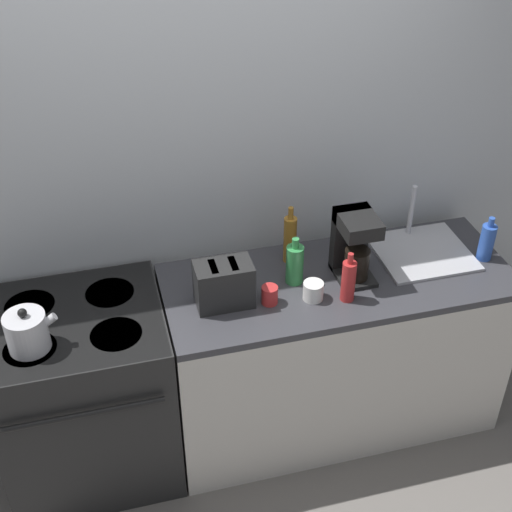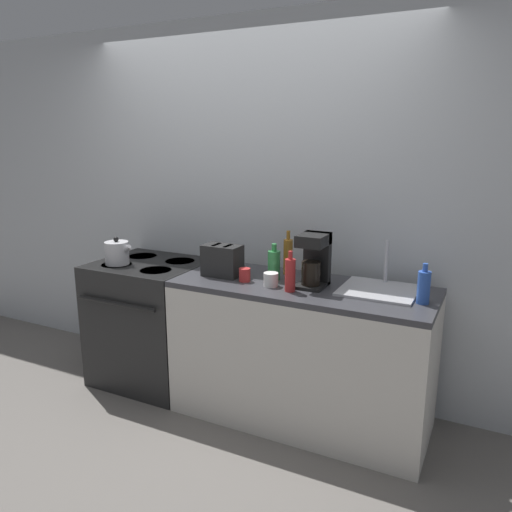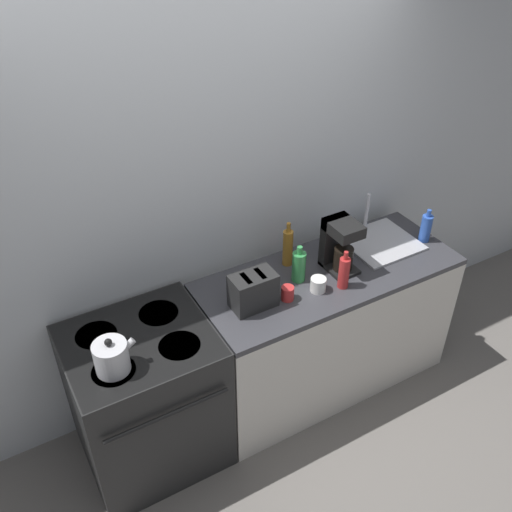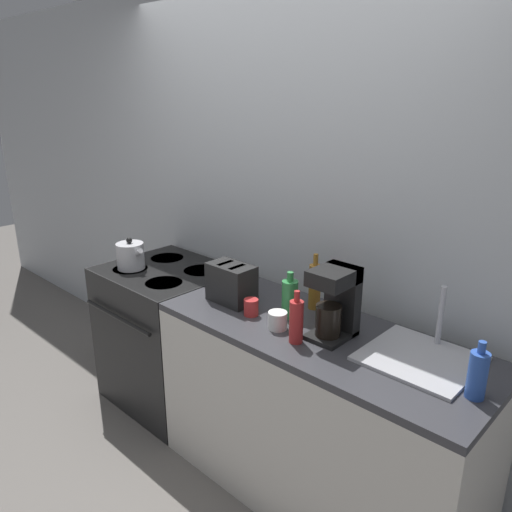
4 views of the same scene
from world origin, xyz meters
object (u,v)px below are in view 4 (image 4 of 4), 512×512
(stove, at_px, (169,333))
(bottle_amber, at_px, (315,286))
(coffee_maker, at_px, (336,300))
(cup_red, at_px, (251,307))
(bottle_green, at_px, (290,298))
(cup_white, at_px, (278,320))
(bottle_red, at_px, (296,321))
(bottle_blue, at_px, (478,374))
(toaster, at_px, (231,283))
(kettle, at_px, (131,256))

(stove, height_order, bottle_amber, bottle_amber)
(coffee_maker, xyz_separation_m, cup_red, (-0.42, -0.11, -0.13))
(bottle_green, distance_m, cup_white, 0.16)
(bottle_red, bearing_deg, bottle_blue, 9.47)
(bottle_amber, distance_m, cup_red, 0.34)
(coffee_maker, height_order, cup_white, coffee_maker)
(bottle_red, relative_size, bottle_blue, 1.08)
(bottle_red, bearing_deg, toaster, 167.91)
(kettle, distance_m, cup_red, 1.01)
(bottle_green, distance_m, bottle_blue, 0.93)
(bottle_amber, bearing_deg, coffee_maker, -35.13)
(toaster, distance_m, bottle_amber, 0.43)
(toaster, relative_size, bottle_amber, 0.85)
(bottle_amber, xyz_separation_m, cup_white, (0.02, -0.30, -0.08))
(toaster, distance_m, cup_red, 0.21)
(stove, xyz_separation_m, toaster, (0.65, -0.06, 0.55))
(kettle, bearing_deg, bottle_green, 7.17)
(coffee_maker, relative_size, bottle_amber, 1.12)
(bottle_blue, distance_m, cup_red, 1.08)
(coffee_maker, relative_size, cup_white, 3.61)
(stove, distance_m, toaster, 0.85)
(toaster, bearing_deg, bottle_red, -12.09)
(cup_red, bearing_deg, bottle_amber, 57.99)
(toaster, bearing_deg, cup_red, -14.71)
(bottle_green, bearing_deg, toaster, -168.73)
(bottle_blue, height_order, bottle_amber, bottle_amber)
(bottle_blue, relative_size, bottle_amber, 0.78)
(cup_white, bearing_deg, bottle_blue, 5.28)
(cup_red, bearing_deg, coffee_maker, 14.46)
(bottle_red, xyz_separation_m, cup_red, (-0.34, 0.06, -0.06))
(coffee_maker, bearing_deg, stove, -179.94)
(stove, distance_m, kettle, 0.57)
(bottle_green, height_order, bottle_amber, bottle_amber)
(kettle, relative_size, bottle_blue, 0.94)
(bottle_amber, bearing_deg, cup_red, -122.01)
(cup_white, bearing_deg, coffee_maker, 29.50)
(toaster, xyz_separation_m, coffee_maker, (0.61, 0.06, 0.07))
(kettle, xyz_separation_m, bottle_amber, (1.19, 0.31, 0.04))
(stove, bearing_deg, bottle_green, 0.62)
(toaster, relative_size, bottle_blue, 1.09)
(kettle, bearing_deg, bottle_blue, 2.43)
(toaster, xyz_separation_m, cup_white, (0.38, -0.07, -0.06))
(bottle_red, height_order, cup_white, bottle_red)
(stove, relative_size, bottle_green, 3.89)
(toaster, height_order, bottle_blue, bottle_blue)
(coffee_maker, relative_size, bottle_green, 1.39)
(cup_red, height_order, cup_white, same)
(bottle_blue, bearing_deg, coffee_maker, 175.78)
(stove, bearing_deg, toaster, -4.99)
(toaster, distance_m, bottle_red, 0.54)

